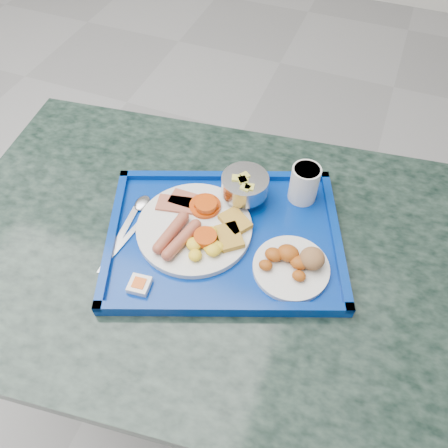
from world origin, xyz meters
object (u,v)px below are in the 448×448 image
(fruit_bowl, at_px, (245,185))
(juice_cup, at_px, (304,183))
(tray, at_px, (224,237))
(bread_plate, at_px, (294,263))
(table, at_px, (210,288))
(main_plate, at_px, (197,228))

(fruit_bowl, relative_size, juice_cup, 1.17)
(tray, bearing_deg, juice_cup, 53.19)
(bread_plate, bearing_deg, table, -179.69)
(main_plate, distance_m, juice_cup, 0.25)
(main_plate, relative_size, bread_plate, 1.61)
(tray, xyz_separation_m, bread_plate, (0.16, -0.02, 0.02))
(juice_cup, bearing_deg, main_plate, -135.67)
(fruit_bowl, bearing_deg, tray, -92.71)
(table, height_order, juice_cup, juice_cup)
(tray, distance_m, bread_plate, 0.16)
(table, xyz_separation_m, bread_plate, (0.18, 0.00, 0.21))
(bread_plate, xyz_separation_m, juice_cup, (-0.03, 0.19, 0.03))
(main_plate, height_order, fruit_bowl, fruit_bowl)
(table, height_order, fruit_bowl, fruit_bowl)
(table, height_order, main_plate, main_plate)
(main_plate, distance_m, fruit_bowl, 0.14)
(table, bearing_deg, main_plate, 155.20)
(table, relative_size, fruit_bowl, 12.00)
(table, relative_size, main_plate, 5.04)
(table, distance_m, juice_cup, 0.34)
(table, height_order, bread_plate, bread_plate)
(table, height_order, tray, tray)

